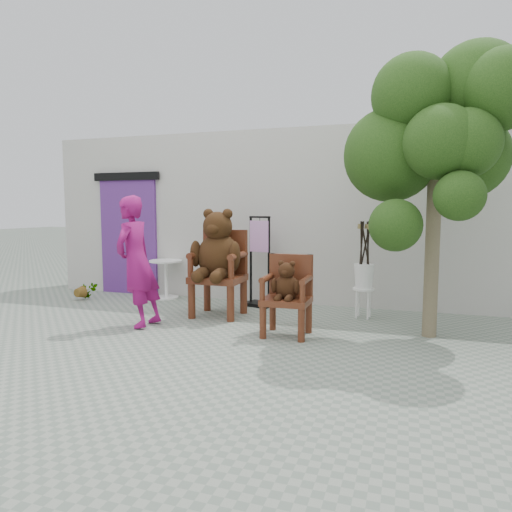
# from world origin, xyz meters

# --- Properties ---
(ground_plane) EXTENTS (60.00, 60.00, 0.00)m
(ground_plane) POSITION_xyz_m (0.00, 0.00, 0.00)
(ground_plane) COLOR gray
(ground_plane) RESTS_ON ground
(back_wall) EXTENTS (9.00, 1.00, 3.00)m
(back_wall) POSITION_xyz_m (0.00, 3.10, 1.50)
(back_wall) COLOR beige
(back_wall) RESTS_ON ground
(doorway) EXTENTS (1.40, 0.11, 2.33)m
(doorway) POSITION_xyz_m (-3.00, 2.58, 1.16)
(doorway) COLOR #582879
(doorway) RESTS_ON ground
(chair_big) EXTENTS (0.79, 0.86, 1.64)m
(chair_big) POSITION_xyz_m (-0.62, 1.36, 0.92)
(chair_big) COLOR #471E0F
(chair_big) RESTS_ON ground
(chair_small) EXTENTS (0.59, 0.54, 1.04)m
(chair_small) POSITION_xyz_m (0.65, 0.64, 0.61)
(chair_small) COLOR #471E0F
(chair_small) RESTS_ON ground
(person) EXTENTS (0.46, 0.68, 1.81)m
(person) POSITION_xyz_m (-1.45, 0.44, 0.90)
(person) COLOR #8F1160
(person) RESTS_ON ground
(cafe_table) EXTENTS (0.60, 0.60, 0.70)m
(cafe_table) POSITION_xyz_m (-2.07, 2.33, 0.44)
(cafe_table) COLOR white
(cafe_table) RESTS_ON ground
(display_stand) EXTENTS (0.53, 0.45, 1.51)m
(display_stand) POSITION_xyz_m (-0.24, 2.23, 0.58)
(display_stand) COLOR black
(display_stand) RESTS_ON ground
(stool_bucket) EXTENTS (0.32, 0.32, 1.45)m
(stool_bucket) POSITION_xyz_m (1.51, 1.90, 0.64)
(stool_bucket) COLOR white
(stool_bucket) RESTS_ON ground
(tree) EXTENTS (2.26, 1.82, 3.63)m
(tree) POSITION_xyz_m (2.46, 1.07, 2.56)
(tree) COLOR brown
(tree) RESTS_ON ground
(potted_plant) EXTENTS (0.36, 0.33, 0.36)m
(potted_plant) POSITION_xyz_m (-3.40, 1.75, 0.18)
(potted_plant) COLOR black
(potted_plant) RESTS_ON ground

